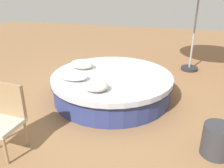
# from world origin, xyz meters

# --- Properties ---
(ground_plane) EXTENTS (16.00, 16.00, 0.00)m
(ground_plane) POSITION_xyz_m (0.00, 0.00, 0.00)
(ground_plane) COLOR olive
(round_bed) EXTENTS (2.46, 2.46, 0.51)m
(round_bed) POSITION_xyz_m (0.00, 0.00, 0.26)
(round_bed) COLOR navy
(round_bed) RESTS_ON ground_plane
(throw_pillow_0) EXTENTS (0.48, 0.32, 0.20)m
(throw_pillow_0) POSITION_xyz_m (-0.71, 0.20, 0.61)
(throw_pillow_0) COLOR beige
(throw_pillow_0) RESTS_ON round_bed
(throw_pillow_1) EXTENTS (0.55, 0.34, 0.17)m
(throw_pillow_1) POSITION_xyz_m (-0.65, -0.43, 0.59)
(throw_pillow_1) COLOR white
(throw_pillow_1) RESTS_ON round_bed
(throw_pillow_2) EXTENTS (0.43, 0.39, 0.18)m
(throw_pillow_2) POSITION_xyz_m (-0.10, -0.78, 0.60)
(throw_pillow_2) COLOR beige
(throw_pillow_2) RESTS_ON round_bed
(patio_chair) EXTENTS (0.57, 0.55, 0.98)m
(patio_chair) POSITION_xyz_m (-1.08, -1.93, 0.56)
(patio_chair) COLOR #997A56
(patio_chair) RESTS_ON ground_plane
(side_table) EXTENTS (0.41, 0.41, 0.47)m
(side_table) POSITION_xyz_m (1.84, -1.39, 0.23)
(side_table) COLOR #333338
(side_table) RESTS_ON ground_plane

